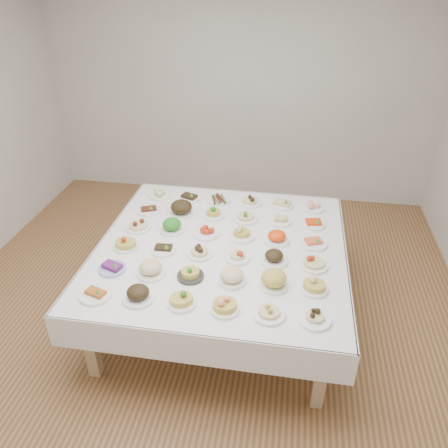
% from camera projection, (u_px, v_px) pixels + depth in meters
% --- Properties ---
extents(room_envelope, '(5.02, 5.02, 2.81)m').
position_uv_depth(room_envelope, '(195.00, 123.00, 3.19)').
color(room_envelope, '#9C6741').
rests_on(room_envelope, ground).
extents(display_table, '(2.12, 2.12, 0.75)m').
position_uv_depth(display_table, '(221.00, 252.00, 3.78)').
color(display_table, white).
rests_on(display_table, ground).
extents(dish_0, '(0.23, 0.23, 0.09)m').
position_uv_depth(dish_0, '(96.00, 292.00, 3.17)').
color(dish_0, white).
rests_on(dish_0, display_table).
extents(dish_1, '(0.23, 0.23, 0.12)m').
position_uv_depth(dish_1, '(138.00, 294.00, 3.14)').
color(dish_1, white).
rests_on(dish_1, display_table).
extents(dish_2, '(0.23, 0.22, 0.13)m').
position_uv_depth(dish_2, '(181.00, 297.00, 3.08)').
color(dish_2, white).
rests_on(dish_2, display_table).
extents(dish_3, '(0.21, 0.21, 0.13)m').
position_uv_depth(dish_3, '(225.00, 304.00, 3.04)').
color(dish_3, white).
rests_on(dish_3, display_table).
extents(dish_4, '(0.22, 0.22, 0.11)m').
position_uv_depth(dish_4, '(269.00, 310.00, 2.99)').
color(dish_4, white).
rests_on(dish_4, display_table).
extents(dish_5, '(0.23, 0.23, 0.12)m').
position_uv_depth(dish_5, '(315.00, 315.00, 2.95)').
color(dish_5, white).
rests_on(dish_5, display_table).
extents(dish_6, '(0.21, 0.21, 0.09)m').
position_uv_depth(dish_6, '(112.00, 266.00, 3.44)').
color(dish_6, '#4C66B2').
rests_on(dish_6, display_table).
extents(dish_7, '(0.22, 0.22, 0.13)m').
position_uv_depth(dish_7, '(151.00, 268.00, 3.38)').
color(dish_7, white).
rests_on(dish_7, display_table).
extents(dish_8, '(0.21, 0.21, 0.11)m').
position_uv_depth(dish_8, '(190.00, 273.00, 3.36)').
color(dish_8, '#2D2A28').
rests_on(dish_8, display_table).
extents(dish_9, '(0.21, 0.21, 0.13)m').
position_uv_depth(dish_9, '(232.00, 275.00, 3.30)').
color(dish_9, white).
rests_on(dish_9, display_table).
extents(dish_10, '(0.24, 0.24, 0.14)m').
position_uv_depth(dish_10, '(274.00, 279.00, 3.25)').
color(dish_10, white).
rests_on(dish_10, display_table).
extents(dish_11, '(0.21, 0.21, 0.13)m').
position_uv_depth(dish_11, '(314.00, 284.00, 3.22)').
color(dish_11, white).
rests_on(dish_11, display_table).
extents(dish_12, '(0.20, 0.20, 0.13)m').
position_uv_depth(dish_12, '(126.00, 242.00, 3.69)').
color(dish_12, white).
rests_on(dish_12, display_table).
extents(dish_13, '(0.22, 0.22, 0.09)m').
position_uv_depth(dish_13, '(163.00, 248.00, 3.67)').
color(dish_13, white).
rests_on(dish_13, display_table).
extents(dish_14, '(0.21, 0.21, 0.12)m').
position_uv_depth(dish_14, '(200.00, 250.00, 3.60)').
color(dish_14, white).
rests_on(dish_14, display_table).
extents(dish_15, '(0.21, 0.21, 0.11)m').
position_uv_depth(dish_15, '(237.00, 254.00, 3.56)').
color(dish_15, white).
rests_on(dish_15, display_table).
extents(dish_16, '(0.23, 0.23, 0.13)m').
position_uv_depth(dish_16, '(274.00, 256.00, 3.52)').
color(dish_16, white).
rests_on(dish_16, display_table).
extents(dish_17, '(0.24, 0.24, 0.14)m').
position_uv_depth(dish_17, '(314.00, 260.00, 3.47)').
color(dish_17, white).
rests_on(dish_17, display_table).
extents(dish_18, '(0.23, 0.23, 0.14)m').
position_uv_depth(dish_18, '(138.00, 222.00, 3.96)').
color(dish_18, white).
rests_on(dish_18, display_table).
extents(dish_19, '(0.22, 0.22, 0.13)m').
position_uv_depth(dish_19, '(172.00, 225.00, 3.92)').
color(dish_19, white).
rests_on(dish_19, display_table).
extents(dish_20, '(0.23, 0.23, 0.09)m').
position_uv_depth(dish_20, '(206.00, 231.00, 3.88)').
color(dish_20, white).
rests_on(dish_20, display_table).
extents(dish_21, '(0.23, 0.23, 0.13)m').
position_uv_depth(dish_21, '(242.00, 231.00, 3.84)').
color(dish_21, white).
rests_on(dish_21, display_table).
extents(dish_22, '(0.22, 0.22, 0.12)m').
position_uv_depth(dish_22, '(277.00, 236.00, 3.78)').
color(dish_22, white).
rests_on(dish_22, display_table).
extents(dish_23, '(0.24, 0.24, 0.09)m').
position_uv_depth(dish_23, '(313.00, 241.00, 3.75)').
color(dish_23, white).
rests_on(dish_23, display_table).
extents(dish_24, '(0.23, 0.23, 0.09)m').
position_uv_depth(dish_24, '(149.00, 209.00, 4.23)').
color(dish_24, white).
rests_on(dish_24, display_table).
extents(dish_25, '(0.25, 0.25, 0.14)m').
position_uv_depth(dish_25, '(181.00, 208.00, 4.18)').
color(dish_25, white).
rests_on(dish_25, display_table).
extents(dish_26, '(0.21, 0.21, 0.11)m').
position_uv_depth(dish_26, '(213.00, 212.00, 4.15)').
color(dish_26, white).
rests_on(dish_26, display_table).
extents(dish_27, '(0.23, 0.23, 0.12)m').
position_uv_depth(dish_27, '(245.00, 215.00, 4.10)').
color(dish_27, white).
rests_on(dish_27, display_table).
extents(dish_28, '(0.21, 0.21, 0.08)m').
position_uv_depth(dish_28, '(280.00, 219.00, 4.06)').
color(dish_28, white).
rests_on(dish_28, display_table).
extents(dish_29, '(0.22, 0.22, 0.09)m').
position_uv_depth(dish_29, '(314.00, 222.00, 4.02)').
color(dish_29, white).
rests_on(dish_29, display_table).
extents(dish_30, '(0.22, 0.22, 0.09)m').
position_uv_depth(dish_30, '(160.00, 193.00, 4.50)').
color(dish_30, white).
rests_on(dish_30, display_table).
extents(dish_31, '(0.23, 0.23, 0.09)m').
position_uv_depth(dish_31, '(189.00, 197.00, 4.45)').
color(dish_31, white).
rests_on(dish_31, display_table).
extents(dish_32, '(0.25, 0.23, 0.06)m').
position_uv_depth(dish_32, '(219.00, 200.00, 4.41)').
color(dish_32, white).
rests_on(dish_32, display_table).
extents(dish_33, '(0.23, 0.23, 0.13)m').
position_uv_depth(dish_33, '(250.00, 198.00, 4.36)').
color(dish_33, white).
rests_on(dish_33, display_table).
extents(dish_34, '(0.22, 0.22, 0.10)m').
position_uv_depth(dish_34, '(282.00, 203.00, 4.33)').
color(dish_34, white).
rests_on(dish_34, display_table).
extents(dish_35, '(0.23, 0.23, 0.10)m').
position_uv_depth(dish_35, '(313.00, 205.00, 4.28)').
color(dish_35, white).
rests_on(dish_35, display_table).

